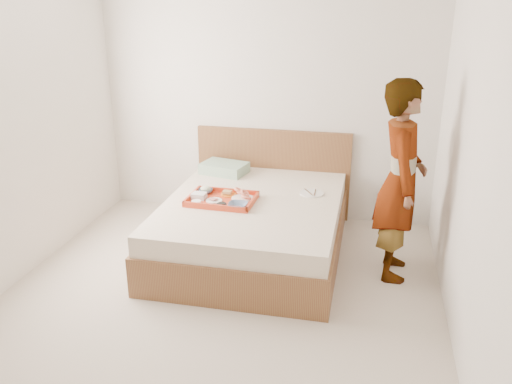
{
  "coord_description": "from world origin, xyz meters",
  "views": [
    {
      "loc": [
        1.09,
        -3.4,
        2.31
      ],
      "look_at": [
        0.14,
        0.9,
        0.65
      ],
      "focal_mm": 37.43,
      "sensor_mm": 36.0,
      "label": 1
    }
  ],
  "objects_px": {
    "dinner_plate": "(312,193)",
    "person": "(400,181)",
    "bed": "(253,227)",
    "tray": "(222,199)"
  },
  "relations": [
    {
      "from": "dinner_plate",
      "to": "person",
      "type": "height_order",
      "value": "person"
    },
    {
      "from": "bed",
      "to": "tray",
      "type": "xyz_separation_m",
      "value": [
        -0.27,
        -0.1,
        0.29
      ]
    },
    {
      "from": "dinner_plate",
      "to": "person",
      "type": "xyz_separation_m",
      "value": [
        0.77,
        -0.38,
        0.31
      ]
    },
    {
      "from": "tray",
      "to": "person",
      "type": "relative_size",
      "value": 0.35
    },
    {
      "from": "bed",
      "to": "dinner_plate",
      "type": "distance_m",
      "value": 0.63
    },
    {
      "from": "dinner_plate",
      "to": "tray",
      "type": "bearing_deg",
      "value": -154.06
    },
    {
      "from": "person",
      "to": "dinner_plate",
      "type": "bearing_deg",
      "value": 63.09
    },
    {
      "from": "bed",
      "to": "tray",
      "type": "height_order",
      "value": "tray"
    },
    {
      "from": "bed",
      "to": "tray",
      "type": "relative_size",
      "value": 3.36
    },
    {
      "from": "tray",
      "to": "dinner_plate",
      "type": "height_order",
      "value": "tray"
    }
  ]
}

